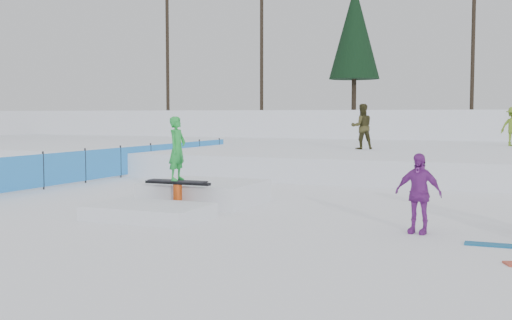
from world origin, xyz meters
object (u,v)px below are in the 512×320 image
at_px(safety_fence, 121,161).
at_px(spectator_purple, 418,193).
at_px(jib_rail_feature, 190,194).
at_px(walker_olive, 362,127).

xyz_separation_m(safety_fence, spectator_purple, (11.02, -6.52, 0.18)).
bearing_deg(spectator_purple, jib_rail_feature, 177.00).
xyz_separation_m(safety_fence, jib_rail_feature, (5.63, -5.29, -0.25)).
relative_size(walker_olive, spectator_purple, 1.21).
bearing_deg(walker_olive, safety_fence, 14.65).
bearing_deg(spectator_purple, walker_olive, 117.93).
bearing_deg(safety_fence, jib_rail_feature, -43.21).
xyz_separation_m(walker_olive, jib_rail_feature, (-1.21, -11.60, -1.38)).
height_order(safety_fence, spectator_purple, spectator_purple).
bearing_deg(walker_olive, jib_rail_feature, 55.99).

